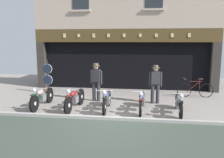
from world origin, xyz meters
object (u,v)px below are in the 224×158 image
motorcycle_left (42,97)px  advert_board_near (154,60)px  leaning_bicycle (195,90)px  tyre_sign_pole (47,75)px  motorcycle_center_left (75,98)px  salesman_left (96,80)px  motorcycle_right (179,103)px  motorcycle_center (107,100)px  shopkeeper_center (155,82)px  motorcycle_center_right (142,100)px

motorcycle_left → advert_board_near: 6.31m
leaning_bicycle → tyre_sign_pole: bearing=86.8°
motorcycle_center_left → salesman_left: (0.57, 1.40, 0.50)m
motorcycle_right → motorcycle_center: bearing=1.5°
salesman_left → shopkeeper_center: (2.59, -0.05, -0.03)m
motorcycle_right → salesman_left: 3.72m
motorcycle_right → leaning_bicycle: 3.00m
motorcycle_left → motorcycle_center_left: 1.39m
motorcycle_left → motorcycle_center_left: motorcycle_center_left is taller
motorcycle_right → advert_board_near: advert_board_near is taller
salesman_left → leaning_bicycle: bearing=-154.0°
advert_board_near → leaning_bicycle: 2.78m
motorcycle_center_left → shopkeeper_center: (3.16, 1.35, 0.48)m
motorcycle_right → advert_board_near: bearing=-77.4°
motorcycle_left → motorcycle_center: size_ratio=1.02×
motorcycle_left → motorcycle_center: 2.66m
motorcycle_center_left → motorcycle_center_right: size_ratio=1.01×
salesman_left → shopkeeper_center: bearing=-171.3°
motorcycle_center → motorcycle_center_right: size_ratio=0.99×
motorcycle_center_right → tyre_sign_pole: size_ratio=1.19×
shopkeeper_center → advert_board_near: size_ratio=1.87×
motorcycle_left → motorcycle_center_left: bearing=176.6°
motorcycle_center_right → motorcycle_right: bearing=176.5°
tyre_sign_pole → leaning_bicycle: bearing=0.8°
motorcycle_right → shopkeeper_center: bearing=-57.6°
motorcycle_center → leaning_bicycle: (3.85, 2.72, -0.07)m
motorcycle_center_right → leaning_bicycle: (2.50, 2.61, -0.05)m
motorcycle_center_right → advert_board_near: 4.37m
motorcycle_center → leaning_bicycle: size_ratio=1.18×
motorcycle_center_right → salesman_left: size_ratio=1.21×
salesman_left → motorcycle_left: bearing=43.2°
salesman_left → advert_board_near: bearing=-122.4°
salesman_left → advert_board_near: (2.61, 2.88, 0.67)m
shopkeeper_center → leaning_bicycle: shopkeeper_center is taller
motorcycle_left → leaning_bicycle: bearing=-157.4°
motorcycle_center_left → tyre_sign_pole: size_ratio=1.21×
motorcycle_left → motorcycle_center: (2.66, -0.10, -0.00)m
motorcycle_center → advert_board_near: bearing=-115.7°
motorcycle_left → motorcycle_center: motorcycle_center is taller
motorcycle_center_left → leaning_bicycle: size_ratio=1.21×
motorcycle_center_right → salesman_left: salesman_left is taller
motorcycle_left → motorcycle_center_right: motorcycle_left is taller
tyre_sign_pole → leaning_bicycle: (7.33, 0.10, -0.59)m
salesman_left → shopkeeper_center: 2.59m
motorcycle_center_left → motorcycle_right: (3.96, -0.04, -0.02)m
motorcycle_center_right → motorcycle_right: motorcycle_center_right is taller
salesman_left → motorcycle_center_left: bearing=77.5°
motorcycle_center_right → motorcycle_right: (1.35, -0.16, 0.00)m
motorcycle_left → motorcycle_right: 5.36m
tyre_sign_pole → leaning_bicycle: size_ratio=1.00×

